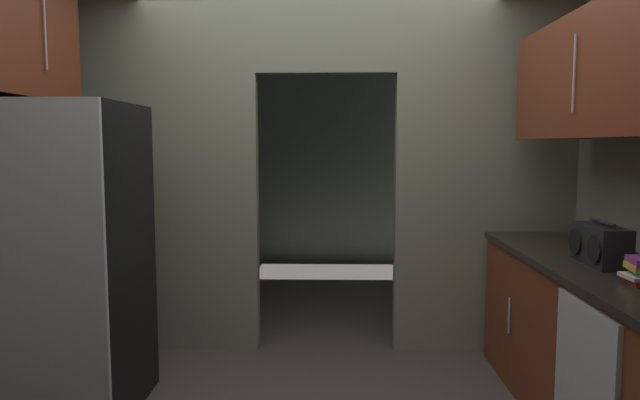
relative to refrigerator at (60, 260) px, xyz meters
name	(u,v)px	position (x,y,z in m)	size (l,w,h in m)	color
kitchen_partition	(315,164)	(1.38, 1.03, 0.50)	(3.67, 0.12, 2.57)	gray
adjoining_room_shell	(323,164)	(1.40, 3.24, 0.42)	(3.67, 3.29, 2.57)	gray
refrigerator	(60,260)	(0.00, 0.00, 0.00)	(0.82, 0.80, 1.73)	black
lower_cabinet_run	(597,346)	(2.90, -0.14, -0.41)	(0.66, 2.06, 0.89)	maroon
dishwasher	(583,400)	(2.58, -0.72, -0.45)	(0.02, 0.56, 0.83)	#B7BABC
upper_cabinet_counterside	(611,73)	(2.90, -0.14, 0.99)	(0.36, 1.86, 0.64)	maroon
upper_cabinet_fridgeside	(12,26)	(-0.26, 0.10, 1.29)	(0.36, 0.90, 0.79)	maroon
boombox	(600,245)	(2.87, -0.18, 0.13)	(0.17, 0.37, 0.23)	black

